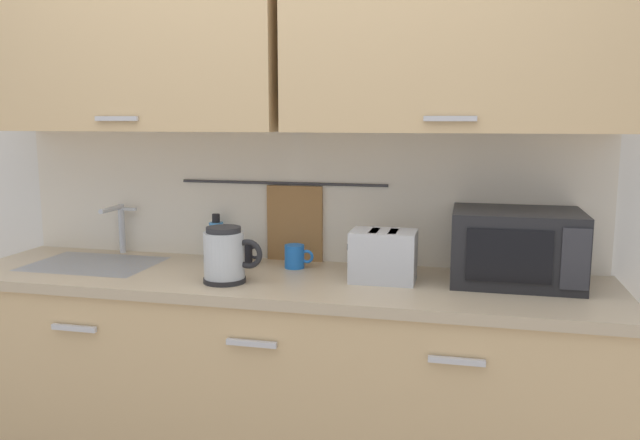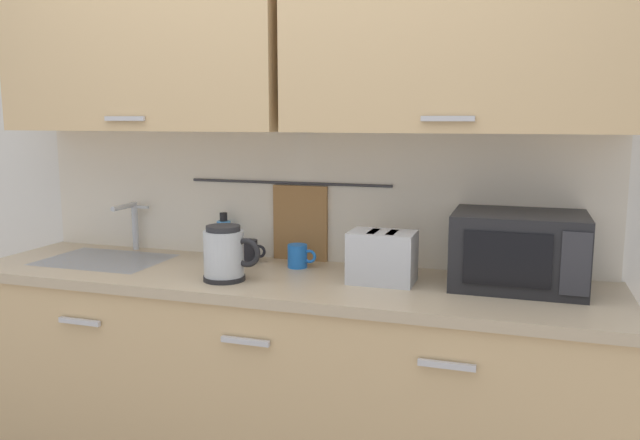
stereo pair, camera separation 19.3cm
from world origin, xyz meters
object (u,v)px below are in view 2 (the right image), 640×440
at_px(toaster, 382,257).
at_px(electric_kettle, 225,254).
at_px(mug_near_sink, 249,251).
at_px(dish_soap_bottle, 224,238).
at_px(mug_by_kettle, 298,256).
at_px(microwave, 519,250).

bearing_deg(toaster, electric_kettle, -164.57).
relative_size(mug_near_sink, toaster, 0.47).
bearing_deg(electric_kettle, mug_near_sink, 97.85).
bearing_deg(electric_kettle, dish_soap_bottle, 117.13).
height_order(dish_soap_bottle, mug_by_kettle, dish_soap_bottle).
bearing_deg(mug_by_kettle, mug_near_sink, 173.41).
relative_size(mug_near_sink, mug_by_kettle, 1.00).
distance_m(microwave, mug_near_sink, 1.09).
bearing_deg(toaster, mug_by_kettle, 162.00).
distance_m(mug_near_sink, toaster, 0.63).
distance_m(electric_kettle, mug_near_sink, 0.31).
bearing_deg(dish_soap_bottle, mug_near_sink, -22.21).
relative_size(dish_soap_bottle, toaster, 0.77).
relative_size(microwave, electric_kettle, 2.03).
distance_m(dish_soap_bottle, mug_by_kettle, 0.39).
bearing_deg(dish_soap_bottle, mug_by_kettle, -12.84).
xyz_separation_m(electric_kettle, mug_by_kettle, (0.19, 0.28, -0.05)).
distance_m(electric_kettle, dish_soap_bottle, 0.41).
distance_m(dish_soap_bottle, toaster, 0.78).
height_order(electric_kettle, mug_near_sink, electric_kettle).
bearing_deg(toaster, microwave, 10.18).
distance_m(microwave, toaster, 0.49).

